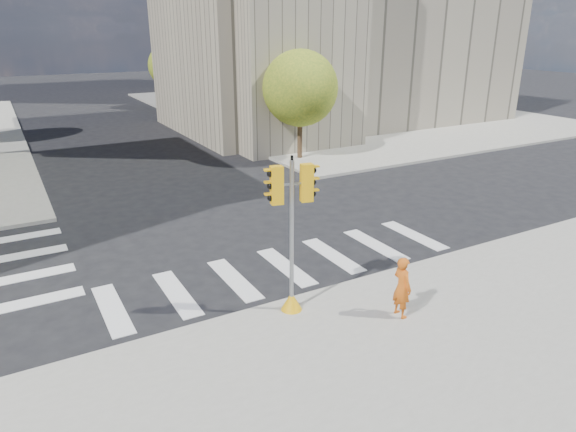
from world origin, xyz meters
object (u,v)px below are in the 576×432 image
object	(u,v)px
lamp_near	(274,73)
photographer	(402,287)
traffic_signal	(292,249)
lamp_far	(196,61)

from	to	relation	value
lamp_near	photographer	xyz separation A→B (m)	(-7.07, -20.24, -3.61)
lamp_near	traffic_signal	size ratio (longest dim) A/B	1.94
lamp_far	lamp_near	bearing A→B (deg)	-90.00
traffic_signal	photographer	bearing A→B (deg)	-22.70
lamp_far	traffic_signal	size ratio (longest dim) A/B	1.94
lamp_near	photographer	size ratio (longest dim) A/B	4.93
lamp_near	traffic_signal	xyz separation A→B (m)	(-9.38, -18.60, -2.67)
lamp_near	lamp_far	size ratio (longest dim) A/B	1.00
traffic_signal	lamp_near	bearing A→B (deg)	75.98
photographer	traffic_signal	bearing A→B (deg)	55.12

